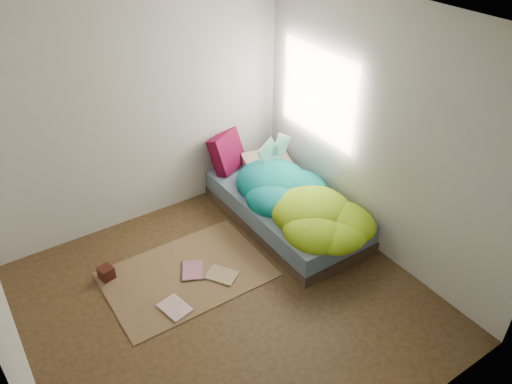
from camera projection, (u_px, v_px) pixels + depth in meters
ground at (228, 302)px, 4.76m from camera, size 3.50×3.50×0.00m
room_walls at (222, 153)px, 3.86m from camera, size 3.54×3.54×2.62m
bed at (286, 209)px, 5.73m from camera, size 1.00×2.00×0.34m
duvet at (299, 194)px, 5.38m from camera, size 0.96×1.84×0.34m
rug at (187, 274)px, 5.07m from camera, size 1.60×1.10×0.01m
pillow_floral at (266, 161)px, 6.16m from camera, size 0.62×0.46×0.13m
pillow_magenta at (227, 152)px, 6.02m from camera, size 0.48×0.34×0.46m
open_book at (275, 141)px, 5.74m from camera, size 0.43×0.16×0.26m
wooden_box at (106, 273)px, 4.98m from camera, size 0.16×0.16×0.13m
floor_book_a at (166, 314)px, 4.60m from camera, size 0.27×0.33×0.02m
floor_book_b at (182, 271)px, 5.07m from camera, size 0.32×0.35×0.03m
floor_book_c at (217, 282)px, 4.95m from camera, size 0.34×0.37×0.02m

